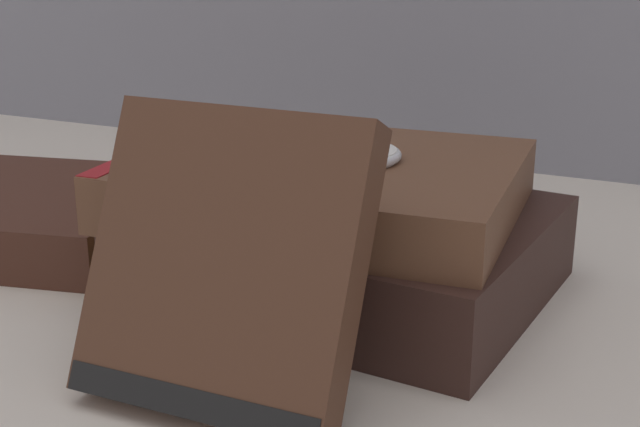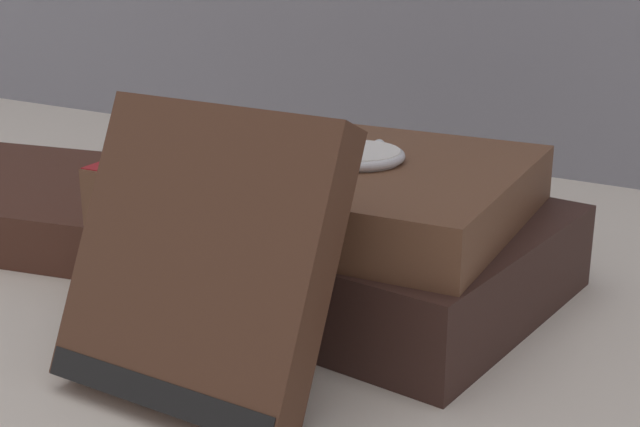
# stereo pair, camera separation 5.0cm
# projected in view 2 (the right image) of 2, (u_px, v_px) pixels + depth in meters

# --- Properties ---
(ground_plane) EXTENTS (3.00, 3.00, 0.00)m
(ground_plane) POSITION_uv_depth(u_px,v_px,m) (246.00, 304.00, 0.47)
(ground_plane) COLOR beige
(book_flat_bottom) EXTENTS (0.22, 0.19, 0.05)m
(book_flat_bottom) POSITION_uv_depth(u_px,v_px,m) (343.00, 247.00, 0.49)
(book_flat_bottom) COLOR #331E19
(book_flat_bottom) RESTS_ON ground_plane
(book_flat_top) EXTENTS (0.21, 0.17, 0.03)m
(book_flat_top) POSITION_uv_depth(u_px,v_px,m) (319.00, 183.00, 0.47)
(book_flat_top) COLOR brown
(book_flat_top) RESTS_ON book_flat_bottom
(book_side_left) EXTENTS (0.27, 0.20, 0.03)m
(book_side_left) POSITION_uv_depth(u_px,v_px,m) (1.00, 197.00, 0.60)
(book_side_left) COLOR #422319
(book_side_left) RESTS_ON ground_plane
(book_leaning_front) EXTENTS (0.12, 0.07, 0.12)m
(book_leaning_front) POSITION_uv_depth(u_px,v_px,m) (199.00, 270.00, 0.37)
(book_leaning_front) COLOR #4C2D1E
(book_leaning_front) RESTS_ON ground_plane
(pocket_watch) EXTENTS (0.05, 0.05, 0.01)m
(pocket_watch) POSITION_uv_depth(u_px,v_px,m) (358.00, 155.00, 0.46)
(pocket_watch) COLOR white
(pocket_watch) RESTS_ON book_flat_top
(reading_glasses) EXTENTS (0.11, 0.06, 0.00)m
(reading_glasses) POSITION_uv_depth(u_px,v_px,m) (364.00, 196.00, 0.65)
(reading_glasses) COLOR black
(reading_glasses) RESTS_ON ground_plane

